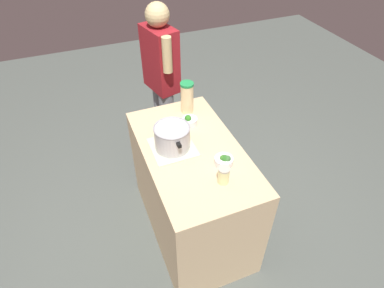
{
  "coord_description": "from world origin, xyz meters",
  "views": [
    {
      "loc": [
        -1.56,
        0.62,
        2.42
      ],
      "look_at": [
        0.0,
        0.0,
        0.95
      ],
      "focal_mm": 30.27,
      "sensor_mm": 36.0,
      "label": 1
    }
  ],
  "objects_px": {
    "lemonade_pitcher": "(187,97)",
    "broccoli_bowl_center": "(189,120)",
    "cooking_pot": "(172,137)",
    "mason_jar": "(224,175)",
    "person_cook": "(162,82)",
    "broccoli_bowl_front": "(224,160)"
  },
  "relations": [
    {
      "from": "mason_jar",
      "to": "broccoli_bowl_front",
      "type": "bearing_deg",
      "value": -27.79
    },
    {
      "from": "cooking_pot",
      "to": "mason_jar",
      "type": "relative_size",
      "value": 2.7
    },
    {
      "from": "cooking_pot",
      "to": "mason_jar",
      "type": "xyz_separation_m",
      "value": [
        -0.42,
        -0.19,
        -0.04
      ]
    },
    {
      "from": "cooking_pot",
      "to": "lemonade_pitcher",
      "type": "distance_m",
      "value": 0.46
    },
    {
      "from": "mason_jar",
      "to": "person_cook",
      "type": "xyz_separation_m",
      "value": [
        1.33,
        -0.02,
        -0.08
      ]
    },
    {
      "from": "lemonade_pitcher",
      "to": "mason_jar",
      "type": "distance_m",
      "value": 0.8
    },
    {
      "from": "cooking_pot",
      "to": "broccoli_bowl_center",
      "type": "relative_size",
      "value": 2.73
    },
    {
      "from": "mason_jar",
      "to": "broccoli_bowl_front",
      "type": "xyz_separation_m",
      "value": [
        0.14,
        -0.07,
        -0.03
      ]
    },
    {
      "from": "mason_jar",
      "to": "person_cook",
      "type": "relative_size",
      "value": 0.07
    },
    {
      "from": "broccoli_bowl_front",
      "to": "mason_jar",
      "type": "bearing_deg",
      "value": 152.21
    },
    {
      "from": "lemonade_pitcher",
      "to": "broccoli_bowl_center",
      "type": "bearing_deg",
      "value": 164.32
    },
    {
      "from": "mason_jar",
      "to": "broccoli_bowl_center",
      "type": "distance_m",
      "value": 0.64
    },
    {
      "from": "broccoli_bowl_front",
      "to": "broccoli_bowl_center",
      "type": "bearing_deg",
      "value": 6.24
    },
    {
      "from": "cooking_pot",
      "to": "mason_jar",
      "type": "bearing_deg",
      "value": -155.9
    },
    {
      "from": "cooking_pot",
      "to": "person_cook",
      "type": "xyz_separation_m",
      "value": [
        0.91,
        -0.21,
        -0.12
      ]
    },
    {
      "from": "broccoli_bowl_front",
      "to": "broccoli_bowl_center",
      "type": "distance_m",
      "value": 0.5
    },
    {
      "from": "lemonade_pitcher",
      "to": "broccoli_bowl_center",
      "type": "height_order",
      "value": "lemonade_pitcher"
    },
    {
      "from": "cooking_pot",
      "to": "broccoli_bowl_front",
      "type": "height_order",
      "value": "cooking_pot"
    },
    {
      "from": "cooking_pot",
      "to": "mason_jar",
      "type": "height_order",
      "value": "cooking_pot"
    },
    {
      "from": "broccoli_bowl_front",
      "to": "broccoli_bowl_center",
      "type": "relative_size",
      "value": 1.07
    },
    {
      "from": "person_cook",
      "to": "lemonade_pitcher",
      "type": "bearing_deg",
      "value": -175.32
    },
    {
      "from": "lemonade_pitcher",
      "to": "broccoli_bowl_front",
      "type": "distance_m",
      "value": 0.66
    }
  ]
}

